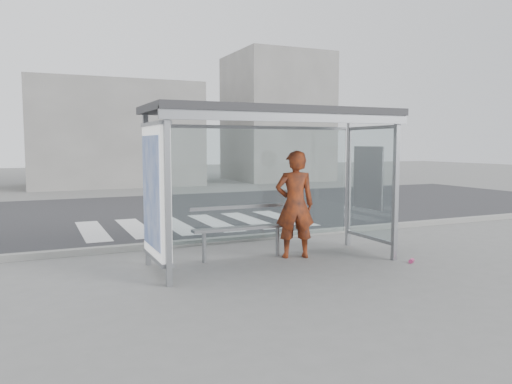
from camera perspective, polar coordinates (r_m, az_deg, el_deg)
ground at (r=8.64m, az=2.03°, el=-8.03°), size 80.00×80.00×0.00m
road at (r=15.14m, az=-9.74°, el=-2.25°), size 30.00×10.00×0.01m
curb at (r=10.37m, az=-2.75°, el=-5.41°), size 30.00×0.18×0.12m
crosswalk at (r=12.75m, az=-6.94°, el=-3.66°), size 5.55×3.00×0.00m
bus_shelter at (r=8.30m, az=-0.43°, el=5.24°), size 4.25×1.65×2.62m
building_center at (r=25.81m, az=-15.97°, el=6.33°), size 8.00×5.00×5.00m
building_right at (r=28.56m, az=2.35°, el=8.44°), size 5.00×5.00×7.00m
person at (r=8.86m, az=4.46°, el=-1.43°), size 0.80×0.64×1.91m
bench at (r=8.81m, az=-1.68°, el=-4.10°), size 1.80×0.32×0.93m
soda_can at (r=8.98m, az=17.35°, el=-7.51°), size 0.15×0.14×0.07m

